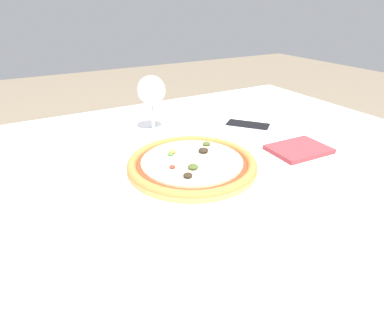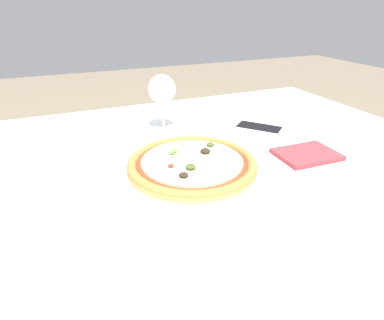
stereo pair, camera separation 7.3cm
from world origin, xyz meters
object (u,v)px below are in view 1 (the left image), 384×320
at_px(dining_table, 212,187).
at_px(pizza_plate, 192,165).
at_px(wine_glass_far_left, 151,92).
at_px(cell_phone, 248,126).

height_order(dining_table, pizza_plate, pizza_plate).
height_order(dining_table, wine_glass_far_left, wine_glass_far_left).
distance_m(pizza_plate, wine_glass_far_left, 0.30).
distance_m(wine_glass_far_left, cell_phone, 0.31).
xyz_separation_m(dining_table, wine_glass_far_left, (-0.05, 0.26, 0.20)).
distance_m(pizza_plate, cell_phone, 0.34).
xyz_separation_m(wine_glass_far_left, cell_phone, (0.27, -0.12, -0.12)).
bearing_deg(dining_table, pizza_plate, -162.58).
xyz_separation_m(pizza_plate, cell_phone, (0.29, 0.17, -0.01)).
bearing_deg(pizza_plate, wine_glass_far_left, 84.99).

